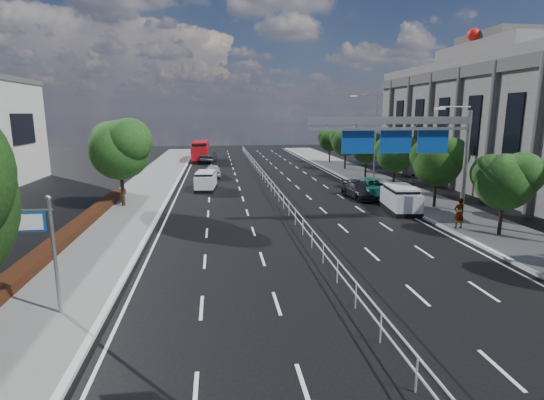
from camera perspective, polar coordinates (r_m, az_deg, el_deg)
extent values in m
plane|color=black|center=(17.02, 10.26, -12.97)|extent=(160.00, 160.00, 0.00)
cube|color=slate|center=(17.55, -29.66, -13.36)|extent=(5.00, 140.00, 0.14)
cube|color=silver|center=(16.77, -21.50, -13.76)|extent=(0.25, 140.00, 0.15)
cube|color=silver|center=(38.01, 0.02, 2.48)|extent=(0.05, 85.00, 0.05)
cube|color=silver|center=(38.08, 0.02, 1.81)|extent=(0.05, 85.00, 0.05)
cube|color=black|center=(22.43, -29.30, -7.23)|extent=(1.00, 36.00, 0.44)
cylinder|color=gray|center=(16.48, -27.13, -7.11)|extent=(0.12, 0.12, 4.20)
sphere|color=gray|center=(15.97, -27.84, 0.24)|extent=(0.18, 0.18, 0.18)
cylinder|color=gray|center=(16.24, -29.52, -1.20)|extent=(1.30, 0.07, 0.07)
cube|color=navy|center=(16.44, -30.35, -2.58)|extent=(1.35, 0.06, 0.68)
cube|color=white|center=(16.47, -30.31, -2.55)|extent=(1.20, 0.01, 0.54)
cube|color=white|center=(16.41, -30.40, -2.61)|extent=(1.20, 0.01, 0.54)
cylinder|color=gray|center=(29.37, 24.51, 3.86)|extent=(0.28, 0.28, 7.20)
cube|color=gray|center=(26.85, 15.81, 10.26)|extent=(10.20, 0.25, 0.45)
cube|color=gray|center=(26.86, 15.75, 9.20)|extent=(10.20, 0.18, 0.18)
cylinder|color=gray|center=(28.65, 23.42, 11.42)|extent=(2.00, 0.10, 0.10)
cube|color=silver|center=(28.16, 21.63, 11.36)|extent=(0.60, 0.25, 0.15)
cube|color=navy|center=(28.27, 20.79, 7.36)|extent=(2.00, 0.08, 1.40)
cube|color=white|center=(28.32, 20.74, 7.36)|extent=(1.80, 0.02, 1.20)
cube|color=navy|center=(27.23, 16.29, 7.51)|extent=(2.00, 0.08, 1.40)
cube|color=white|center=(27.27, 16.25, 7.52)|extent=(1.80, 0.02, 1.20)
cube|color=navy|center=(26.36, 11.47, 7.62)|extent=(2.00, 0.08, 1.40)
cube|color=white|center=(26.40, 11.43, 7.63)|extent=(1.80, 0.02, 1.20)
cylinder|color=gray|center=(43.70, 13.72, 7.96)|extent=(0.16, 0.16, 9.00)
cylinder|color=gray|center=(43.25, 12.47, 13.69)|extent=(0.10, 2.40, 0.10)
cube|color=silver|center=(42.86, 10.91, 13.57)|extent=(0.60, 0.25, 0.15)
cube|color=slate|center=(46.73, 31.12, 8.70)|extent=(14.00, 36.00, 12.00)
cube|color=#4C4947|center=(42.85, 24.06, 15.42)|extent=(0.40, 36.00, 1.00)
cube|color=slate|center=(47.06, 31.99, 16.72)|extent=(13.00, 12.00, 1.20)
cube|color=#4C4947|center=(47.18, 32.13, 17.92)|extent=(12.00, 7.00, 0.90)
sphere|color=#B2140C|center=(43.69, 25.49, 19.45)|extent=(1.10, 1.10, 1.10)
cylinder|color=black|center=(33.87, -19.49, 1.97)|extent=(0.28, 0.28, 3.50)
sphere|color=#183C13|center=(33.57, -19.79, 6.33)|extent=(4.40, 4.40, 4.40)
sphere|color=#183C13|center=(32.70, -18.59, 7.52)|extent=(3.30, 3.30, 3.30)
sphere|color=#183C13|center=(34.34, -20.89, 7.30)|extent=(3.08, 3.08, 3.08)
cylinder|color=black|center=(27.63, 28.42, -1.78)|extent=(0.21, 0.21, 2.60)
sphere|color=#183C13|center=(27.30, 28.81, 2.15)|extent=(3.20, 3.20, 3.20)
sphere|color=#183C13|center=(27.24, 30.59, 3.07)|extent=(2.40, 2.40, 2.40)
sphere|color=#183C13|center=(27.30, 27.35, 3.18)|extent=(2.24, 2.24, 2.24)
cylinder|color=black|center=(33.82, 21.08, 1.24)|extent=(0.22, 0.22, 2.80)
sphere|color=black|center=(33.54, 21.34, 4.73)|extent=(3.50, 3.50, 3.50)
sphere|color=black|center=(33.38, 22.90, 5.55)|extent=(2.62, 2.62, 2.62)
sphere|color=black|center=(33.67, 20.05, 5.61)|extent=(2.45, 2.45, 2.45)
cylinder|color=black|center=(40.48, 16.06, 3.09)|extent=(0.22, 0.22, 2.70)
sphere|color=#183C13|center=(40.25, 16.22, 5.90)|extent=(3.30, 3.30, 3.30)
sphere|color=#183C13|center=(40.03, 17.42, 6.58)|extent=(2.48, 2.48, 2.47)
sphere|color=#183C13|center=(40.44, 15.22, 6.59)|extent=(2.31, 2.31, 2.31)
cylinder|color=black|center=(47.39, 12.47, 4.42)|extent=(0.21, 0.21, 2.65)
sphere|color=black|center=(47.20, 12.58, 6.78)|extent=(3.20, 3.20, 3.20)
sphere|color=black|center=(46.93, 13.55, 7.36)|extent=(2.40, 2.40, 2.40)
sphere|color=black|center=(47.43, 11.76, 7.35)|extent=(2.24, 2.24, 2.24)
cylinder|color=black|center=(54.44, 9.80, 5.53)|extent=(0.23, 0.23, 2.85)
sphere|color=#183C13|center=(54.27, 9.88, 7.74)|extent=(3.60, 3.60, 3.60)
sphere|color=#183C13|center=(53.94, 10.81, 8.29)|extent=(2.70, 2.70, 2.70)
sphere|color=#183C13|center=(54.57, 9.09, 8.27)|extent=(2.52, 2.52, 2.52)
cylinder|color=black|center=(61.62, 7.74, 6.16)|extent=(0.21, 0.21, 2.60)
sphere|color=black|center=(61.47, 7.79, 7.95)|extent=(3.10, 3.10, 3.10)
sphere|color=black|center=(61.16, 8.48, 8.40)|extent=(2.32, 2.33, 2.32)
sphere|color=black|center=(61.76, 7.19, 8.37)|extent=(2.17, 2.17, 2.17)
cube|color=black|center=(40.10, -8.86, 1.58)|extent=(2.09, 4.13, 0.28)
cube|color=silver|center=(39.99, -8.89, 2.55)|extent=(2.05, 4.05, 1.18)
cube|color=black|center=(39.90, -8.91, 3.38)|extent=(1.81, 2.95, 0.52)
cube|color=silver|center=(39.87, -8.92, 3.75)|extent=(1.90, 3.19, 0.10)
cylinder|color=black|center=(38.91, -10.12, 1.45)|extent=(0.30, 0.61, 0.59)
cylinder|color=black|center=(38.73, -8.04, 1.47)|extent=(0.30, 0.61, 0.59)
cylinder|color=black|center=(41.43, -9.63, 2.08)|extent=(0.30, 0.61, 0.59)
cylinder|color=black|center=(41.26, -7.68, 2.10)|extent=(0.30, 0.61, 0.59)
cube|color=black|center=(65.16, -9.54, 5.38)|extent=(2.48, 9.79, 0.29)
cube|color=#A00B11|center=(65.04, -9.58, 6.47)|extent=(2.44, 9.59, 1.98)
cube|color=black|center=(64.96, -9.61, 7.34)|extent=(2.21, 6.91, 0.87)
cube|color=#A00B11|center=(64.93, -9.62, 7.73)|extent=(2.31, 7.49, 0.17)
cylinder|color=black|center=(62.07, -10.57, 5.18)|extent=(0.26, 0.60, 0.60)
cylinder|color=black|center=(61.97, -8.80, 5.23)|extent=(0.26, 0.60, 0.60)
cylinder|color=black|center=(68.33, -10.22, 5.77)|extent=(0.26, 0.60, 0.60)
cylinder|color=black|center=(68.24, -8.61, 5.81)|extent=(0.26, 0.60, 0.60)
imported|color=#A4A7AB|center=(48.10, -7.92, 3.93)|extent=(1.80, 4.18, 1.41)
imported|color=black|center=(62.44, -8.51, 5.80)|extent=(2.41, 5.36, 1.71)
cube|color=black|center=(32.34, 16.82, -1.18)|extent=(2.44, 4.67, 0.30)
cube|color=silver|center=(32.19, 16.90, 0.11)|extent=(2.39, 4.57, 1.26)
cube|color=black|center=(32.07, 16.96, 1.21)|extent=(2.09, 3.34, 0.56)
cube|color=silver|center=(32.03, 16.99, 1.70)|extent=(2.20, 3.61, 0.11)
cylinder|color=black|center=(30.73, 16.22, -1.49)|extent=(0.34, 0.66, 0.63)
cylinder|color=black|center=(31.21, 18.97, -1.46)|extent=(0.34, 0.66, 0.63)
cylinder|color=black|center=(33.44, 14.85, -0.37)|extent=(0.34, 0.66, 0.63)
cylinder|color=black|center=(33.88, 17.39, -0.36)|extent=(0.34, 0.66, 0.63)
imported|color=#166456|center=(37.10, 13.49, 1.55)|extent=(2.83, 5.59, 1.52)
imported|color=black|center=(36.29, 11.70, 1.25)|extent=(2.40, 4.72, 1.31)
imported|color=gray|center=(28.09, 23.84, -1.63)|extent=(0.72, 0.50, 1.87)
imported|color=gray|center=(39.70, 18.35, 2.19)|extent=(0.99, 0.95, 1.60)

